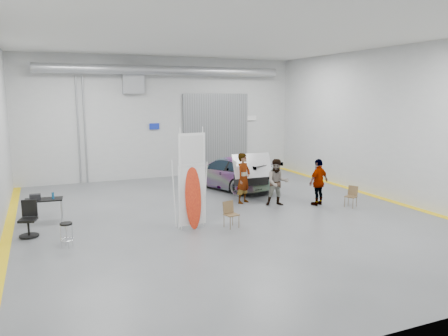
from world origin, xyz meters
name	(u,v)px	position (x,y,z in m)	size (l,w,h in m)	color
ground	(227,216)	(0.00, 0.00, 0.00)	(16.00, 16.00, 0.00)	#585B5F
room_shell	(209,97)	(0.24, 2.22, 4.08)	(14.02, 16.18, 6.01)	#B4B7B9
sedan_car	(229,172)	(1.94, 4.26, 0.71)	(1.99, 4.87, 1.41)	white
person_a	(244,178)	(1.37, 1.53, 0.98)	(0.71, 0.47, 1.95)	#937250
person_b	(277,182)	(2.37, 0.66, 0.89)	(0.87, 0.67, 1.78)	slate
person_c	(319,182)	(3.83, 0.11, 0.89)	(1.03, 0.43, 1.78)	brown
surfboard_display	(192,188)	(-1.52, -0.84, 1.29)	(0.90, 0.28, 3.19)	white
folding_chair_near	(231,220)	(-0.36, -1.22, 0.26)	(0.46, 0.48, 0.83)	brown
folding_chair_far	(350,201)	(4.77, -0.62, 0.25)	(0.49, 0.60, 0.79)	brown
shop_stool	(67,235)	(-5.26, -1.12, 0.35)	(0.36, 0.36, 0.70)	black
work_table	(41,199)	(-5.85, 1.85, 0.75)	(1.24, 0.71, 0.97)	#93959B
office_chair	(28,221)	(-6.24, 0.32, 0.46)	(0.57, 0.59, 1.05)	black
trunk_lid	(251,163)	(1.94, 2.08, 1.43)	(1.65, 1.00, 0.04)	silver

